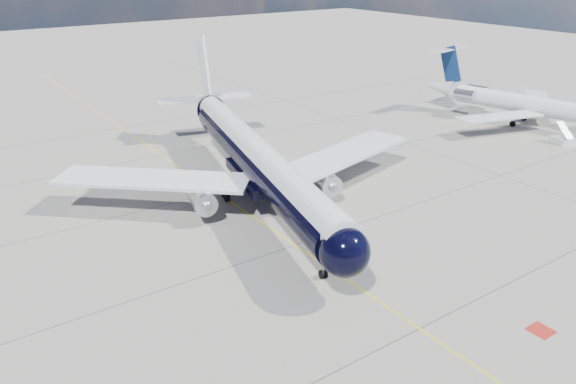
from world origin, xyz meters
name	(u,v)px	position (x,y,z in m)	size (l,w,h in m)	color
ground	(196,178)	(0.00, 30.00, 0.00)	(320.00, 320.00, 0.00)	gray
taxiway_centerline	(216,192)	(0.00, 25.00, 0.00)	(0.16, 160.00, 0.01)	yellow
red_marking	(541,330)	(6.80, -10.00, 0.00)	(1.60, 1.60, 0.01)	maroon
main_airliner	(254,157)	(3.05, 21.76, 4.46)	(39.65, 49.05, 14.37)	black
regional_jet	(515,101)	(50.94, 23.07, 3.37)	(26.92, 31.34, 10.67)	silver
boarding_stair	(563,139)	(47.63, 12.69, 0.55)	(2.87, 3.22, 2.97)	silver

